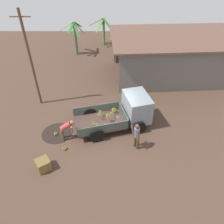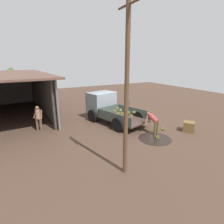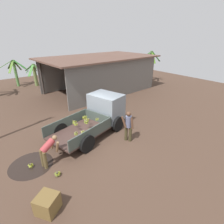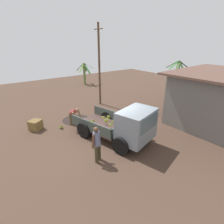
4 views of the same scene
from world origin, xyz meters
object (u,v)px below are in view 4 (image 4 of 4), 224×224
object	(u,v)px
person_foreground_visitor	(97,143)
person_worker_loading	(74,114)
utility_pole	(99,65)
banana_bunch_on_ground_0	(74,119)
person_bystander_near_shed	(182,109)
banana_bunch_on_ground_1	(61,127)
cargo_truck	(128,126)
wooden_crate_0	(36,125)

from	to	relation	value
person_foreground_visitor	person_worker_loading	distance (m)	3.94
utility_pole	banana_bunch_on_ground_0	xyz separation A→B (m)	(1.69, -3.21, -3.09)
person_bystander_near_shed	banana_bunch_on_ground_0	bearing A→B (deg)	-104.92
person_bystander_near_shed	banana_bunch_on_ground_1	xyz separation A→B (m)	(-3.69, -6.73, -0.76)
cargo_truck	wooden_crate_0	distance (m)	5.65
person_worker_loading	person_bystander_near_shed	xyz separation A→B (m)	(3.66, 5.86, 0.11)
person_worker_loading	banana_bunch_on_ground_0	xyz separation A→B (m)	(-0.72, 0.28, -0.66)
banana_bunch_on_ground_0	banana_bunch_on_ground_1	size ratio (longest dim) A/B	0.94
cargo_truck	person_worker_loading	bearing A→B (deg)	-175.00
person_worker_loading	person_bystander_near_shed	bearing A→B (deg)	46.67
person_foreground_visitor	wooden_crate_0	bearing A→B (deg)	-11.37
banana_bunch_on_ground_0	person_worker_loading	bearing A→B (deg)	-21.27
person_worker_loading	banana_bunch_on_ground_1	world-z (taller)	person_worker_loading
cargo_truck	person_bystander_near_shed	bearing A→B (deg)	73.94
person_worker_loading	banana_bunch_on_ground_1	size ratio (longest dim) A/B	5.02
person_foreground_visitor	wooden_crate_0	distance (m)	4.94
banana_bunch_on_ground_0	wooden_crate_0	xyz separation A→B (m)	(-0.10, -2.41, 0.20)
utility_pole	person_bystander_near_shed	size ratio (longest dim) A/B	3.96
banana_bunch_on_ground_0	wooden_crate_0	world-z (taller)	wooden_crate_0
wooden_crate_0	utility_pole	bearing A→B (deg)	105.80
cargo_truck	banana_bunch_on_ground_0	bearing A→B (deg)	178.39
cargo_truck	utility_pole	world-z (taller)	utility_pole
utility_pole	banana_bunch_on_ground_1	bearing A→B (deg)	-61.32
banana_bunch_on_ground_1	cargo_truck	bearing A→B (deg)	31.22
person_foreground_visitor	person_bystander_near_shed	size ratio (longest dim) A/B	1.07
banana_bunch_on_ground_0	wooden_crate_0	distance (m)	2.42
cargo_truck	banana_bunch_on_ground_1	size ratio (longest dim) A/B	18.98
utility_pole	person_worker_loading	xyz separation A→B (m)	(2.41, -3.49, -2.44)
utility_pole	banana_bunch_on_ground_1	world-z (taller)	utility_pole
person_bystander_near_shed	wooden_crate_0	xyz separation A→B (m)	(-4.48, -7.99, -0.57)
person_bystander_near_shed	banana_bunch_on_ground_1	distance (m)	7.71
cargo_truck	banana_bunch_on_ground_1	bearing A→B (deg)	-163.94
person_worker_loading	banana_bunch_on_ground_1	distance (m)	1.09
cargo_truck	person_bystander_near_shed	xyz separation A→B (m)	(0.07, 4.54, -0.15)
cargo_truck	banana_bunch_on_ground_1	distance (m)	4.33
person_worker_loading	person_foreground_visitor	bearing A→B (deg)	-21.62
utility_pole	banana_bunch_on_ground_0	size ratio (longest dim) A/B	26.53
banana_bunch_on_ground_1	utility_pole	bearing A→B (deg)	118.68
utility_pole	person_worker_loading	size ratio (longest dim) A/B	4.97
person_worker_loading	wooden_crate_0	bearing A→B (deg)	-122.30
person_foreground_visitor	banana_bunch_on_ground_0	xyz separation A→B (m)	(-4.59, 0.98, -0.83)
banana_bunch_on_ground_0	person_foreground_visitor	bearing A→B (deg)	-12.10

